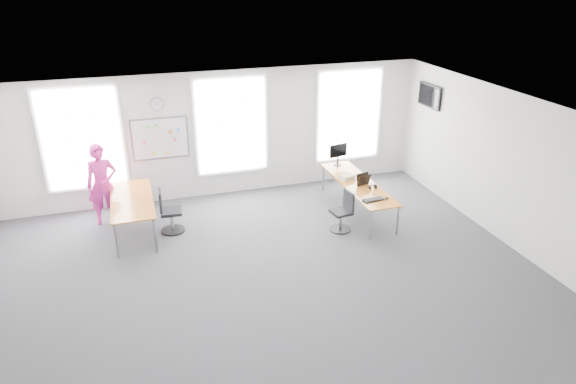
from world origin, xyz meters
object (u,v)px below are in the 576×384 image
object	(u,v)px
chair_left	(169,214)
headphones	(373,187)
desk_right	(358,185)
keyboard	(373,200)
chair_right	(343,213)
person	(102,184)
monitor	(338,153)
desk_left	(132,202)

from	to	relation	value
chair_left	headphones	size ratio (longest dim) A/B	5.55
desk_right	chair_left	size ratio (longest dim) A/B	2.93
chair_left	keyboard	bearing A→B (deg)	-101.91
keyboard	headphones	xyz separation A→B (m)	(0.25, 0.54, 0.03)
desk_right	chair_right	distance (m)	1.06
chair_left	person	bearing A→B (deg)	60.44
chair_left	monitor	bearing A→B (deg)	-73.17
chair_right	monitor	world-z (taller)	monitor
chair_left	headphones	world-z (taller)	chair_left
chair_right	headphones	distance (m)	0.98
keyboard	headphones	distance (m)	0.60
desk_left	keyboard	size ratio (longest dim) A/B	4.48
person	keyboard	xyz separation A→B (m)	(5.36, -2.05, -0.21)
chair_right	monitor	size ratio (longest dim) A/B	1.58
keyboard	monitor	size ratio (longest dim) A/B	0.86
headphones	monitor	size ratio (longest dim) A/B	0.31
chair_right	monitor	xyz separation A→B (m)	(0.68, 1.94, 0.62)
chair_right	person	world-z (taller)	person
chair_right	headphones	bearing A→B (deg)	104.42
keyboard	person	bearing A→B (deg)	150.66
keyboard	monitor	world-z (taller)	monitor
chair_left	monitor	xyz separation A→B (m)	(4.19, 0.92, 0.59)
keyboard	monitor	distance (m)	2.15
headphones	desk_left	bearing A→B (deg)	-176.48
keyboard	monitor	bearing A→B (deg)	79.20
monitor	chair_left	bearing A→B (deg)	-179.52
chair_right	headphones	world-z (taller)	chair_right
desk_right	monitor	distance (m)	1.23
person	headphones	world-z (taller)	person
desk_left	chair_left	bearing A→B (deg)	-14.89
desk_left	monitor	size ratio (longest dim) A/B	3.85
keyboard	chair_left	bearing A→B (deg)	155.26
headphones	monitor	distance (m)	1.61
desk_right	chair_left	world-z (taller)	chair_left
desk_left	headphones	distance (m)	5.12
chair_right	desk_left	bearing A→B (deg)	-114.91
desk_left	chair_left	size ratio (longest dim) A/B	2.22
desk_left	chair_right	bearing A→B (deg)	-15.99
chair_right	person	size ratio (longest dim) A/B	0.48
desk_right	chair_left	bearing A→B (deg)	176.59
person	headphones	xyz separation A→B (m)	(5.61, -1.51, -0.17)
desk_right	monitor	size ratio (longest dim) A/B	5.08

